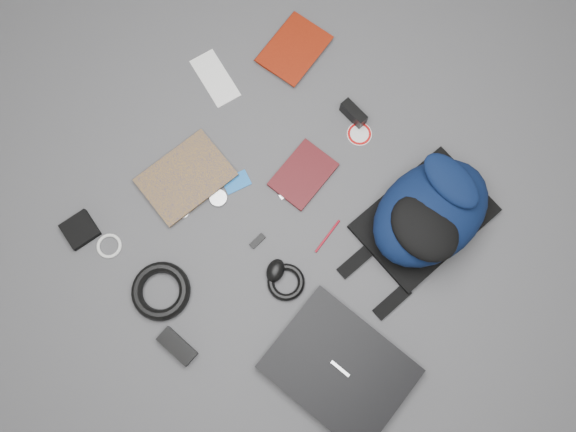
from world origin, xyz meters
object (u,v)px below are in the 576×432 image
Objects in this scene: mouse at (275,271)px; power_brick at (177,346)px; compact_camera at (353,114)px; pouch at (80,230)px; laptop at (340,368)px; textbook_red at (274,36)px; comic_book at (167,155)px; backpack at (431,213)px; dvd_case at (303,175)px.

mouse is 0.37m from power_brick.
pouch is at bearing -108.58° from compact_camera.
laptop is 1.10m from textbook_red.
comic_book is 0.51m from mouse.
compact_camera is at bearing 94.48° from power_brick.
power_brick is 0.48m from pouch.
compact_camera is (-0.46, 0.65, 0.01)m from laptop.
backpack is 1.11× the size of laptop.
backpack is 0.50m from mouse.
laptop reaches higher than comic_book.
dvd_case is (-0.38, -0.13, -0.08)m from backpack.
power_brick is (0.05, -0.65, 0.01)m from dvd_case.
compact_camera is at bearing 85.34° from mouse.
textbook_red is at bearing 179.72° from compact_camera.
compact_camera is 0.99× the size of pouch.
power_brick is at bearing -120.74° from mouse.
power_brick is (-0.33, -0.78, -0.08)m from backpack.
comic_book is (-0.76, -0.36, -0.08)m from backpack.
pouch is at bearing -85.49° from comic_book.
pouch is (-0.88, -0.19, -0.01)m from laptop.
comic_book is at bearing 136.51° from power_brick.
power_brick is (-0.08, -0.36, -0.00)m from mouse.
compact_camera reaches higher than laptop.
pouch is (-0.55, -0.29, -0.01)m from mouse.
comic_book reaches higher than dvd_case.
textbook_red is 1.06m from power_brick.
textbook_red is 0.90m from pouch.
laptop is at bearing -35.12° from mouse.
pouch is at bearing -170.36° from mouse.
laptop is at bearing 12.34° from pouch.
pouch is (-0.03, -0.90, -0.00)m from textbook_red.
textbook_red is 0.54m from comic_book.
comic_book is at bearing -149.81° from dvd_case.
backpack is at bearing 68.13° from power_brick.
backpack is 0.85m from comic_book.
comic_book is 0.62m from compact_camera.
laptop is 4.14× the size of pouch.
power_brick is at bearing -8.06° from pouch.
dvd_case is (0.39, -0.31, -0.00)m from textbook_red.
backpack is 5.85× the size of mouse.
comic_book is 3.67× the size of mouse.
backpack is 3.61× the size of power_brick.
power_brick reaches higher than pouch.
compact_camera reaches higher than comic_book.
laptop is 4.20× the size of compact_camera.
mouse is 0.62× the size of power_brick.
backpack is 1.08m from pouch.
backpack is 2.21× the size of dvd_case.
compact_camera reaches higher than power_brick.
textbook_red is (-0.77, 0.18, -0.08)m from backpack.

